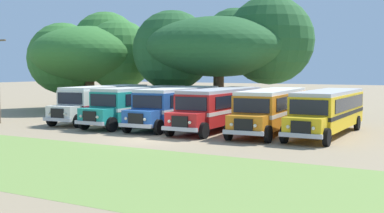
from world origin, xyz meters
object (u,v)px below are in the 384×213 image
at_px(parked_bus_slot_5, 328,110).
at_px(broad_shade_tree, 224,45).
at_px(parked_bus_slot_3, 220,107).
at_px(parked_bus_slot_0, 104,101).
at_px(parked_bus_slot_1, 139,103).
at_px(parked_bus_slot_4, 271,108).
at_px(secondary_tree, 93,53).
at_px(parked_bus_slot_2, 177,105).

xyz_separation_m(parked_bus_slot_5, broad_shade_tree, (-11.77, 9.19, 4.75)).
bearing_deg(parked_bus_slot_3, parked_bus_slot_5, 94.32).
xyz_separation_m(parked_bus_slot_0, parked_bus_slot_3, (10.69, -0.52, 0.00)).
distance_m(parked_bus_slot_1, parked_bus_slot_4, 10.50).
xyz_separation_m(parked_bus_slot_4, parked_bus_slot_5, (3.63, 0.45, 0.00)).
bearing_deg(broad_shade_tree, parked_bus_slot_5, -37.98).
distance_m(parked_bus_slot_0, parked_bus_slot_5, 18.00).
xyz_separation_m(parked_bus_slot_4, secondary_tree, (-22.65, 8.64, 4.21)).
bearing_deg(parked_bus_slot_3, parked_bus_slot_4, 92.80).
distance_m(parked_bus_slot_2, parked_bus_slot_4, 7.24).
relative_size(parked_bus_slot_2, broad_shade_tree, 0.69).
distance_m(parked_bus_slot_5, broad_shade_tree, 15.67).
distance_m(parked_bus_slot_2, broad_shade_tree, 10.88).
bearing_deg(secondary_tree, parked_bus_slot_5, -17.30).
height_order(parked_bus_slot_1, parked_bus_slot_2, same).
xyz_separation_m(parked_bus_slot_0, broad_shade_tree, (6.23, 9.39, 4.75)).
bearing_deg(parked_bus_slot_1, parked_bus_slot_4, 91.74).
xyz_separation_m(parked_bus_slot_1, secondary_tree, (-12.16, 8.95, 4.21)).
relative_size(parked_bus_slot_1, parked_bus_slot_4, 0.99).
distance_m(parked_bus_slot_2, secondary_tree, 18.22).
bearing_deg(parked_bus_slot_4, secondary_tree, -115.27).
distance_m(parked_bus_slot_4, secondary_tree, 24.61).
bearing_deg(parked_bus_slot_4, parked_bus_slot_3, -90.34).
bearing_deg(parked_bus_slot_4, broad_shade_tree, -144.21).
bearing_deg(broad_shade_tree, parked_bus_slot_4, -49.81).
relative_size(parked_bus_slot_2, secondary_tree, 0.85).
relative_size(parked_bus_slot_5, broad_shade_tree, 0.68).
height_order(parked_bus_slot_3, parked_bus_slot_4, same).
distance_m(parked_bus_slot_3, secondary_tree, 21.37).
relative_size(parked_bus_slot_1, secondary_tree, 0.85).
distance_m(parked_bus_slot_2, parked_bus_slot_3, 3.56).
distance_m(parked_bus_slot_1, parked_bus_slot_5, 14.14).
bearing_deg(parked_bus_slot_5, parked_bus_slot_4, -82.69).
height_order(parked_bus_slot_5, secondary_tree, secondary_tree).
xyz_separation_m(parked_bus_slot_0, parked_bus_slot_2, (7.14, -0.36, 0.00)).
relative_size(parked_bus_slot_0, broad_shade_tree, 0.69).
distance_m(parked_bus_slot_0, parked_bus_slot_1, 3.92).
relative_size(parked_bus_slot_2, parked_bus_slot_4, 1.00).
distance_m(parked_bus_slot_1, secondary_tree, 15.67).
xyz_separation_m(parked_bus_slot_1, parked_bus_slot_2, (3.26, 0.20, 0.00)).
distance_m(parked_bus_slot_1, parked_bus_slot_3, 6.81).
bearing_deg(parked_bus_slot_5, parked_bus_slot_0, -89.16).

